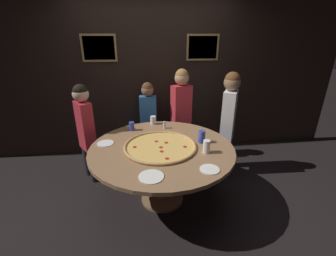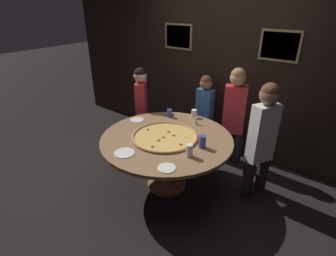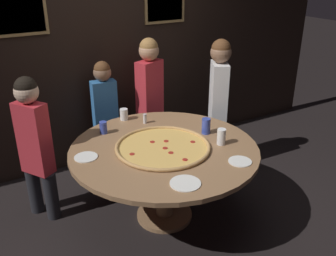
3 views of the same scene
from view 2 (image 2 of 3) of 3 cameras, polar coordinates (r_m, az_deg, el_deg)
The scene contains 16 objects.
ground_plane at distance 3.69m, azimuth -0.27°, elevation -12.22°, with size 24.00×24.00×0.00m, color black.
back_wall at distance 4.23m, azimuth 11.64°, elevation 12.21°, with size 6.40×0.08×2.60m.
dining_table at distance 3.34m, azimuth -0.29°, elevation -3.89°, with size 1.65×1.65×0.74m.
giant_pizza at distance 3.27m, azimuth -0.71°, elevation -1.80°, with size 0.83×0.83×0.03m.
drink_cup_far_right at distance 3.83m, azimuth 0.30°, elevation 3.26°, with size 0.07×0.07×0.12m, color #384CB7.
drink_cup_near_left at distance 2.87m, azimuth 4.68°, elevation -4.90°, with size 0.08×0.08×0.15m, color white.
drink_cup_beside_pizza at distance 3.83m, azimuth 5.70°, elevation 3.14°, with size 0.08×0.08×0.12m, color white.
drink_cup_far_left at distance 3.05m, azimuth 7.49°, elevation -2.97°, with size 0.08×0.08×0.15m, color #384CB7.
white_plate_near_front at distance 2.70m, azimuth -0.30°, elevation -8.69°, with size 0.19×0.19×0.01m, color white.
white_plate_left_side at distance 2.99m, azimuth -9.48°, elevation -5.36°, with size 0.23×0.23×0.01m, color white.
white_plate_beside_cup at distance 3.77m, azimuth -6.78°, elevation 1.77°, with size 0.19×0.19×0.01m, color white.
condiment_shaker at distance 3.62m, azimuth 6.11°, elevation 1.55°, with size 0.04×0.04×0.10m.
diner_far_right at distance 4.26m, azimuth -5.79°, elevation 5.19°, with size 0.29×0.35×1.36m.
diner_far_left at distance 3.90m, azimuth 14.16°, elevation 3.45°, with size 0.39×0.26×1.47m.
diner_centre_back at distance 4.21m, azimuth 7.93°, elevation 4.01°, with size 0.32×0.19×1.27m.
diner_side_left at distance 3.29m, azimuth 19.84°, elevation -1.59°, with size 0.30×0.39×1.49m.
Camera 2 is at (1.74, -2.31, 2.29)m, focal length 28.00 mm.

